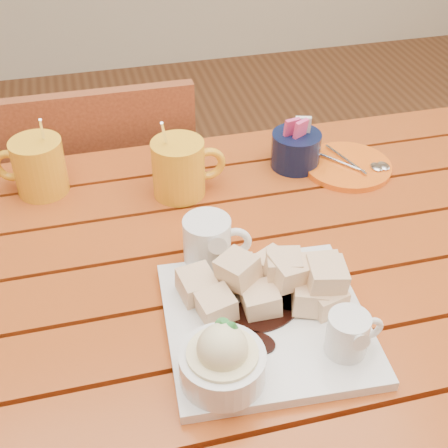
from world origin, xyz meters
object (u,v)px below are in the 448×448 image
object	(u,v)px
coffee_mug_right	(180,167)
coffee_mug_left	(38,166)
orange_saucer	(348,166)
table	(238,316)
chair_far	(109,214)
dessert_plate	(262,319)

from	to	relation	value
coffee_mug_right	coffee_mug_left	bearing A→B (deg)	162.87
coffee_mug_left	orange_saucer	world-z (taller)	coffee_mug_left
table	chair_far	distance (m)	0.61
table	orange_saucer	distance (m)	0.37
dessert_plate	coffee_mug_left	xyz separation A→B (m)	(-0.28, 0.43, 0.02)
coffee_mug_left	coffee_mug_right	size ratio (longest dim) A/B	0.98
table	orange_saucer	size ratio (longest dim) A/B	7.30
coffee_mug_right	chair_far	size ratio (longest dim) A/B	0.18
table	orange_saucer	world-z (taller)	orange_saucer
coffee_mug_right	chair_far	xyz separation A→B (m)	(-0.12, 0.35, -0.33)
chair_far	table	bearing A→B (deg)	107.42
coffee_mug_left	orange_saucer	size ratio (longest dim) A/B	0.92
coffee_mug_right	orange_saucer	world-z (taller)	coffee_mug_right
coffee_mug_right	chair_far	world-z (taller)	coffee_mug_right
dessert_plate	orange_saucer	bearing A→B (deg)	52.06
dessert_plate	coffee_mug_left	distance (m)	0.51
coffee_mug_right	orange_saucer	bearing A→B (deg)	-1.60
coffee_mug_left	coffee_mug_right	distance (m)	0.25
orange_saucer	chair_far	distance (m)	0.63
chair_far	coffee_mug_right	bearing A→B (deg)	110.32
dessert_plate	coffee_mug_right	world-z (taller)	coffee_mug_right
coffee_mug_left	chair_far	size ratio (longest dim) A/B	0.18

